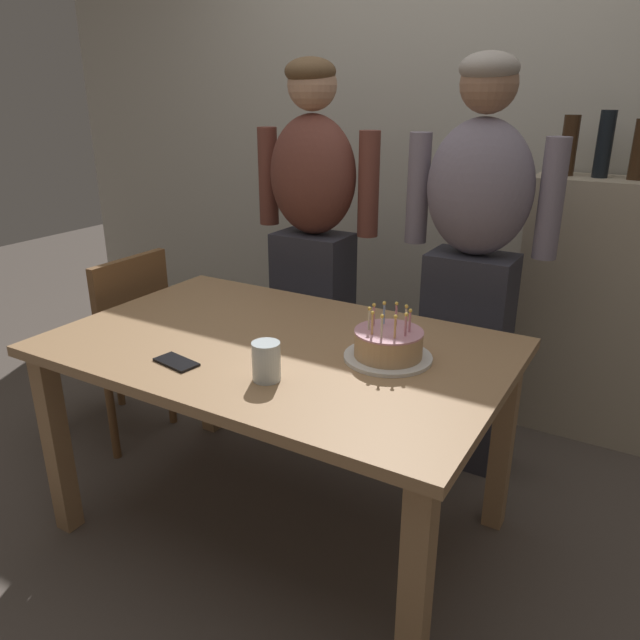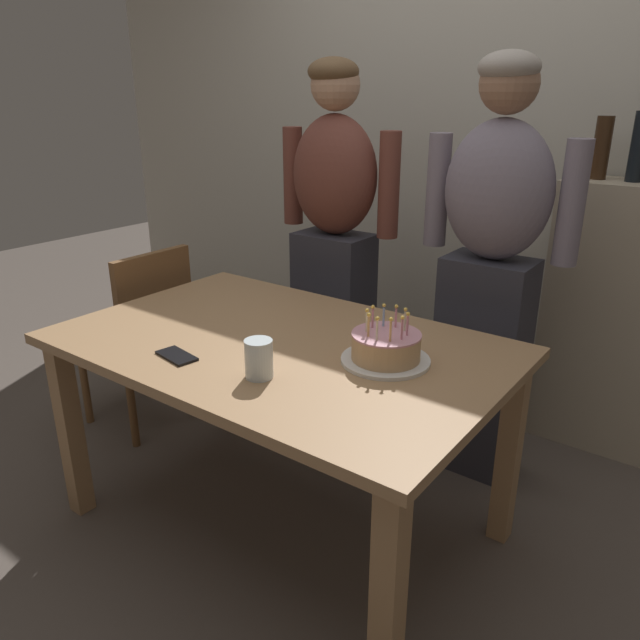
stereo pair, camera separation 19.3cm
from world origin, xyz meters
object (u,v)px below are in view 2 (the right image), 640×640
(birthday_cake, at_px, (386,348))
(person_woman_cardigan, at_px, (490,270))
(water_glass_near, at_px, (259,359))
(cell_phone, at_px, (177,356))
(person_man_bearded, at_px, (334,244))
(dining_chair, at_px, (144,325))

(birthday_cake, distance_m, person_woman_cardigan, 0.73)
(water_glass_near, xyz_separation_m, cell_phone, (-0.30, -0.05, -0.05))
(cell_phone, bearing_deg, person_woman_cardigan, 71.73)
(water_glass_near, bearing_deg, birthday_cake, 52.07)
(birthday_cake, xyz_separation_m, person_man_bearded, (-0.71, 0.72, 0.09))
(person_man_bearded, bearing_deg, water_glass_near, 114.32)
(water_glass_near, height_order, person_woman_cardigan, person_woman_cardigan)
(birthday_cake, relative_size, dining_chair, 0.32)
(birthday_cake, distance_m, person_man_bearded, 1.02)
(birthday_cake, distance_m, water_glass_near, 0.39)
(water_glass_near, bearing_deg, dining_chair, 159.06)
(birthday_cake, relative_size, cell_phone, 1.92)
(birthday_cake, relative_size, person_man_bearded, 0.17)
(person_man_bearded, relative_size, person_woman_cardigan, 1.00)
(dining_chair, bearing_deg, cell_phone, 59.41)
(birthday_cake, height_order, dining_chair, birthday_cake)
(person_woman_cardigan, bearing_deg, dining_chair, 23.98)
(person_man_bearded, xyz_separation_m, dining_chair, (-0.64, -0.61, -0.36))
(water_glass_near, distance_m, person_man_bearded, 1.14)
(person_woman_cardigan, distance_m, dining_chair, 1.55)
(birthday_cake, xyz_separation_m, cell_phone, (-0.55, -0.36, -0.04))
(person_woman_cardigan, relative_size, dining_chair, 1.90)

